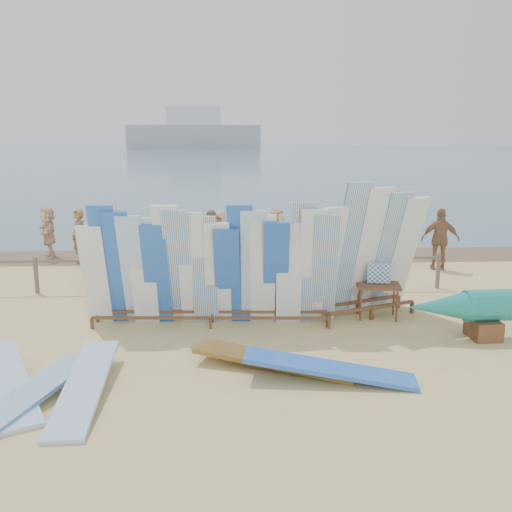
{
  "coord_description": "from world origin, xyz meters",
  "views": [
    {
      "loc": [
        0.82,
        -10.06,
        3.74
      ],
      "look_at": [
        1.37,
        2.44,
        1.0
      ],
      "focal_mm": 38.0,
      "sensor_mm": 36.0,
      "label": 1
    }
  ],
  "objects_px": {
    "flat_board_d": "(329,381)",
    "beachgoer_11": "(48,232)",
    "beachgoer_10": "(440,239)",
    "beachgoer_5": "(277,237)",
    "beachgoer_6": "(218,244)",
    "flat_board_e": "(24,408)",
    "side_surfboard_rack": "(367,257)",
    "beach_chair_right": "(226,274)",
    "beachgoer_1": "(79,237)",
    "stroller": "(238,265)",
    "beachgoer_3": "(113,238)",
    "vendor_table": "(378,300)",
    "flat_board_b": "(86,395)",
    "main_surfboard_rack": "(211,271)",
    "flat_board_a": "(9,392)",
    "beach_chair_left": "(206,271)",
    "beachgoer_4": "(211,245)",
    "flat_board_c": "(274,368)"
  },
  "relations": [
    {
      "from": "stroller",
      "to": "beachgoer_1",
      "type": "xyz_separation_m",
      "value": [
        -4.72,
        1.97,
        0.43
      ]
    },
    {
      "from": "flat_board_e",
      "to": "beachgoer_6",
      "type": "bearing_deg",
      "value": 92.59
    },
    {
      "from": "flat_board_e",
      "to": "beachgoer_10",
      "type": "relative_size",
      "value": 1.52
    },
    {
      "from": "beachgoer_11",
      "to": "beachgoer_4",
      "type": "distance_m",
      "value": 6.11
    },
    {
      "from": "vendor_table",
      "to": "flat_board_d",
      "type": "bearing_deg",
      "value": -109.09
    },
    {
      "from": "beachgoer_10",
      "to": "beachgoer_5",
      "type": "distance_m",
      "value": 4.72
    },
    {
      "from": "vendor_table",
      "to": "beachgoer_5",
      "type": "bearing_deg",
      "value": 117.18
    },
    {
      "from": "side_surfboard_rack",
      "to": "flat_board_e",
      "type": "bearing_deg",
      "value": -168.69
    },
    {
      "from": "beachgoer_4",
      "to": "beachgoer_6",
      "type": "height_order",
      "value": "beachgoer_4"
    },
    {
      "from": "beach_chair_left",
      "to": "beachgoer_6",
      "type": "distance_m",
      "value": 0.86
    },
    {
      "from": "main_surfboard_rack",
      "to": "flat_board_b",
      "type": "xyz_separation_m",
      "value": [
        -1.76,
        -2.99,
        -1.15
      ]
    },
    {
      "from": "side_surfboard_rack",
      "to": "vendor_table",
      "type": "bearing_deg",
      "value": -46.08
    },
    {
      "from": "beach_chair_right",
      "to": "beachgoer_4",
      "type": "bearing_deg",
      "value": 115.62
    },
    {
      "from": "flat_board_d",
      "to": "beachgoer_11",
      "type": "relative_size",
      "value": 1.67
    },
    {
      "from": "side_surfboard_rack",
      "to": "flat_board_c",
      "type": "xyz_separation_m",
      "value": [
        -2.15,
        -2.58,
        -1.31
      ]
    },
    {
      "from": "flat_board_e",
      "to": "beachgoer_1",
      "type": "height_order",
      "value": "beachgoer_1"
    },
    {
      "from": "flat_board_c",
      "to": "beachgoer_3",
      "type": "distance_m",
      "value": 8.37
    },
    {
      "from": "flat_board_b",
      "to": "stroller",
      "type": "height_order",
      "value": "stroller"
    },
    {
      "from": "flat_board_b",
      "to": "beachgoer_5",
      "type": "height_order",
      "value": "beachgoer_5"
    },
    {
      "from": "flat_board_d",
      "to": "beachgoer_4",
      "type": "bearing_deg",
      "value": 27.69
    },
    {
      "from": "beach_chair_right",
      "to": "beachgoer_11",
      "type": "height_order",
      "value": "beachgoer_11"
    },
    {
      "from": "main_surfboard_rack",
      "to": "flat_board_a",
      "type": "bearing_deg",
      "value": -133.4
    },
    {
      "from": "vendor_table",
      "to": "beachgoer_4",
      "type": "distance_m",
      "value": 4.92
    },
    {
      "from": "flat_board_e",
      "to": "beachgoer_11",
      "type": "distance_m",
      "value": 10.47
    },
    {
      "from": "beachgoer_4",
      "to": "beachgoer_1",
      "type": "bearing_deg",
      "value": 136.41
    },
    {
      "from": "main_surfboard_rack",
      "to": "flat_board_b",
      "type": "bearing_deg",
      "value": -117.76
    },
    {
      "from": "flat_board_c",
      "to": "beachgoer_6",
      "type": "bearing_deg",
      "value": 29.69
    },
    {
      "from": "flat_board_e",
      "to": "side_surfboard_rack",
      "type": "bearing_deg",
      "value": 54.93
    },
    {
      "from": "side_surfboard_rack",
      "to": "beachgoer_10",
      "type": "bearing_deg",
      "value": 30.75
    },
    {
      "from": "beach_chair_right",
      "to": "stroller",
      "type": "height_order",
      "value": "stroller"
    },
    {
      "from": "flat_board_e",
      "to": "main_surfboard_rack",
      "type": "bearing_deg",
      "value": 74.68
    },
    {
      "from": "flat_board_a",
      "to": "beach_chair_left",
      "type": "xyz_separation_m",
      "value": [
        2.67,
        6.35,
        0.27
      ]
    },
    {
      "from": "flat_board_e",
      "to": "beachgoer_10",
      "type": "height_order",
      "value": "beachgoer_10"
    },
    {
      "from": "beach_chair_right",
      "to": "beachgoer_1",
      "type": "distance_m",
      "value": 5.01
    },
    {
      "from": "beachgoer_10",
      "to": "beachgoer_5",
      "type": "xyz_separation_m",
      "value": [
        -4.64,
        0.84,
        -0.05
      ]
    },
    {
      "from": "beach_chair_right",
      "to": "beachgoer_5",
      "type": "xyz_separation_m",
      "value": [
        1.51,
        2.13,
        0.59
      ]
    },
    {
      "from": "beachgoer_11",
      "to": "beachgoer_6",
      "type": "bearing_deg",
      "value": 42.18
    },
    {
      "from": "stroller",
      "to": "beachgoer_3",
      "type": "distance_m",
      "value": 3.92
    },
    {
      "from": "beachgoer_10",
      "to": "beachgoer_5",
      "type": "height_order",
      "value": "beachgoer_10"
    },
    {
      "from": "flat_board_c",
      "to": "flat_board_d",
      "type": "relative_size",
      "value": 1.0
    },
    {
      "from": "flat_board_a",
      "to": "beachgoer_6",
      "type": "relative_size",
      "value": 1.49
    },
    {
      "from": "flat_board_b",
      "to": "beachgoer_6",
      "type": "relative_size",
      "value": 1.49
    },
    {
      "from": "beachgoer_5",
      "to": "beachgoer_6",
      "type": "relative_size",
      "value": 0.93
    },
    {
      "from": "flat_board_c",
      "to": "main_surfboard_rack",
      "type": "bearing_deg",
      "value": 47.08
    },
    {
      "from": "side_surfboard_rack",
      "to": "beach_chair_right",
      "type": "height_order",
      "value": "side_surfboard_rack"
    },
    {
      "from": "vendor_table",
      "to": "beachgoer_6",
      "type": "relative_size",
      "value": 0.66
    },
    {
      "from": "beachgoer_11",
      "to": "flat_board_a",
      "type": "bearing_deg",
      "value": -7.1
    },
    {
      "from": "flat_board_b",
      "to": "beachgoer_3",
      "type": "height_order",
      "value": "beachgoer_3"
    },
    {
      "from": "beach_chair_right",
      "to": "side_surfboard_rack",
      "type": "bearing_deg",
      "value": -63.42
    },
    {
      "from": "beachgoer_3",
      "to": "beachgoer_6",
      "type": "height_order",
      "value": "same"
    }
  ]
}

